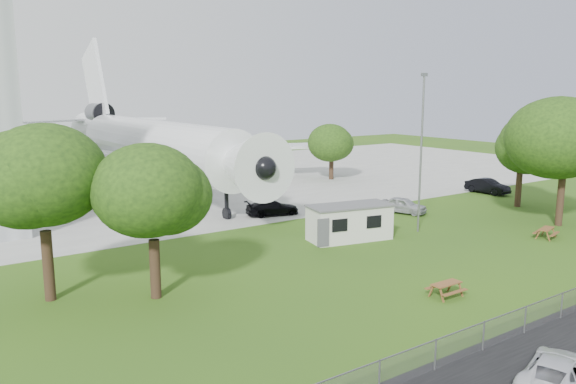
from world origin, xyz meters
TOP-DOWN VIEW (x-y plane):
  - ground at (0.00, 0.00)m, footprint 160.00×160.00m
  - concrete_apron at (0.00, 38.00)m, footprint 120.00×46.00m
  - airliner at (-2.00, 35.86)m, footprint 46.36×47.73m
  - site_cabin at (2.21, 7.41)m, footprint 6.96×3.88m
  - picnic_west at (-1.24, -4.41)m, footprint 1.81×1.51m
  - picnic_east at (14.51, -0.64)m, footprint 2.13×1.92m
  - fence at (0.00, -9.50)m, footprint 58.00×0.04m
  - lamp_mast at (8.20, 6.20)m, footprint 0.16×0.16m
  - tree_west_big at (-18.69, 7.08)m, footprint 7.27×7.27m
  - tree_west_small at (-14.00, 4.25)m, footprint 6.50×6.50m
  - tree_east_front at (19.12, 1.04)m, footprint 8.08×8.08m
  - tree_east_back at (23.23, 7.46)m, footprint 6.67×6.67m
  - tree_far_apron at (19.15, 30.43)m, footprint 6.11×6.11m
  - car_west_estate at (-5.37, -12.98)m, footprint 5.00×3.36m
  - car_ne_hatch at (12.15, 11.56)m, footprint 3.07×4.47m
  - car_ne_sedan at (26.74, 13.37)m, footprint 1.82×4.80m
  - car_apron_van at (1.98, 17.46)m, footprint 5.01×2.86m

SIDE VIEW (x-z plane):
  - ground at x=0.00m, z-range 0.00..0.00m
  - picnic_west at x=-1.24m, z-range -0.38..0.38m
  - picnic_east at x=14.51m, z-range -0.38..0.38m
  - fence at x=0.00m, z-range -0.65..0.65m
  - concrete_apron at x=0.00m, z-range 0.00..0.03m
  - car_west_estate at x=-5.37m, z-range 0.00..1.27m
  - car_apron_van at x=1.98m, z-range 0.00..1.37m
  - car_ne_hatch at x=12.15m, z-range 0.00..1.41m
  - car_ne_sedan at x=26.74m, z-range 0.00..1.56m
  - site_cabin at x=2.21m, z-range 0.00..2.62m
  - tree_far_apron at x=19.15m, z-range 0.86..8.72m
  - airliner at x=-2.00m, z-range -3.57..14.11m
  - tree_west_small at x=-14.00m, z-range 1.09..9.80m
  - tree_east_back at x=23.23m, z-range 1.20..10.30m
  - lamp_mast at x=8.20m, z-range 0.00..12.00m
  - tree_west_big at x=-18.69m, z-range 1.39..11.46m
  - tree_east_front at x=19.12m, z-range 1.35..12.15m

